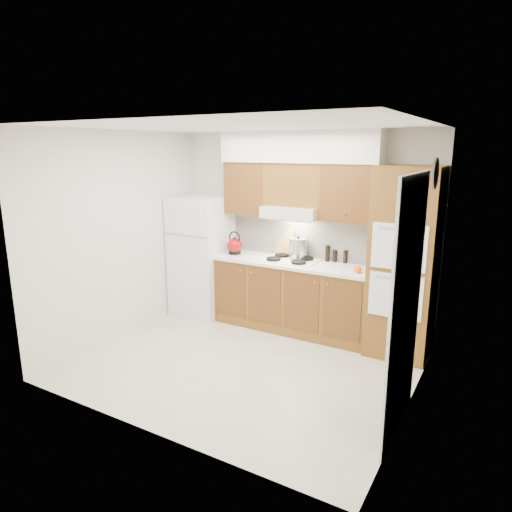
{
  "coord_description": "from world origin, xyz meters",
  "views": [
    {
      "loc": [
        2.49,
        -4.06,
        2.39
      ],
      "look_at": [
        -0.1,
        0.45,
        1.15
      ],
      "focal_mm": 32.0,
      "sensor_mm": 36.0,
      "label": 1
    }
  ],
  "objects_px": {
    "oven_cabinet": "(404,263)",
    "kettle": "(235,246)",
    "stock_pot": "(298,248)",
    "fridge": "(202,256)"
  },
  "relations": [
    {
      "from": "oven_cabinet",
      "to": "kettle",
      "type": "relative_size",
      "value": 10.27
    },
    {
      "from": "oven_cabinet",
      "to": "kettle",
      "type": "height_order",
      "value": "oven_cabinet"
    },
    {
      "from": "fridge",
      "to": "stock_pot",
      "type": "height_order",
      "value": "fridge"
    },
    {
      "from": "fridge",
      "to": "stock_pot",
      "type": "relative_size",
      "value": 7.03
    },
    {
      "from": "oven_cabinet",
      "to": "stock_pot",
      "type": "bearing_deg",
      "value": 173.72
    },
    {
      "from": "fridge",
      "to": "stock_pot",
      "type": "distance_m",
      "value": 1.47
    },
    {
      "from": "fridge",
      "to": "oven_cabinet",
      "type": "height_order",
      "value": "oven_cabinet"
    },
    {
      "from": "kettle",
      "to": "stock_pot",
      "type": "xyz_separation_m",
      "value": [
        0.89,
        0.16,
        0.04
      ]
    },
    {
      "from": "oven_cabinet",
      "to": "kettle",
      "type": "distance_m",
      "value": 2.3
    },
    {
      "from": "oven_cabinet",
      "to": "stock_pot",
      "type": "height_order",
      "value": "oven_cabinet"
    }
  ]
}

